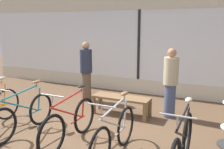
{
  "coord_description": "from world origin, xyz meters",
  "views": [
    {
      "loc": [
        2.57,
        -3.99,
        2.16
      ],
      "look_at": [
        0.0,
        1.42,
        0.95
      ],
      "focal_mm": 40.0,
      "sensor_mm": 36.0,
      "label": 1
    }
  ],
  "objects_px": {
    "bicycle_far_right": "(182,147)",
    "customer_near_rack": "(86,70)",
    "display_bench": "(121,100)",
    "bicycle_center": "(70,123)",
    "customer_by_window": "(171,82)",
    "bicycle_left": "(24,115)",
    "bicycle_right": "(115,134)"
  },
  "relations": [
    {
      "from": "bicycle_center",
      "to": "customer_by_window",
      "type": "relative_size",
      "value": 1.07
    },
    {
      "from": "display_bench",
      "to": "bicycle_left",
      "type": "bearing_deg",
      "value": -127.04
    },
    {
      "from": "bicycle_center",
      "to": "customer_by_window",
      "type": "height_order",
      "value": "customer_by_window"
    },
    {
      "from": "customer_by_window",
      "to": "bicycle_far_right",
      "type": "bearing_deg",
      "value": -73.18
    },
    {
      "from": "bicycle_center",
      "to": "customer_by_window",
      "type": "bearing_deg",
      "value": 57.25
    },
    {
      "from": "bicycle_right",
      "to": "customer_near_rack",
      "type": "distance_m",
      "value": 3.27
    },
    {
      "from": "bicycle_far_right",
      "to": "customer_near_rack",
      "type": "relative_size",
      "value": 1.06
    },
    {
      "from": "bicycle_left",
      "to": "customer_by_window",
      "type": "relative_size",
      "value": 1.07
    },
    {
      "from": "bicycle_right",
      "to": "display_bench",
      "type": "xyz_separation_m",
      "value": [
        -0.68,
        1.83,
        -0.02
      ]
    },
    {
      "from": "bicycle_left",
      "to": "customer_by_window",
      "type": "distance_m",
      "value": 3.28
    },
    {
      "from": "customer_near_rack",
      "to": "bicycle_far_right",
      "type": "bearing_deg",
      "value": -38.66
    },
    {
      "from": "bicycle_far_right",
      "to": "display_bench",
      "type": "height_order",
      "value": "bicycle_far_right"
    },
    {
      "from": "bicycle_center",
      "to": "bicycle_right",
      "type": "relative_size",
      "value": 1.02
    },
    {
      "from": "bicycle_far_right",
      "to": "display_bench",
      "type": "xyz_separation_m",
      "value": [
        -1.75,
        1.82,
        -0.03
      ]
    },
    {
      "from": "bicycle_center",
      "to": "display_bench",
      "type": "relative_size",
      "value": 1.25
    },
    {
      "from": "bicycle_center",
      "to": "customer_by_window",
      "type": "xyz_separation_m",
      "value": [
        1.35,
        2.1,
        0.46
      ]
    },
    {
      "from": "bicycle_center",
      "to": "customer_near_rack",
      "type": "distance_m",
      "value": 2.69
    },
    {
      "from": "bicycle_right",
      "to": "display_bench",
      "type": "height_order",
      "value": "bicycle_right"
    },
    {
      "from": "bicycle_center",
      "to": "customer_near_rack",
      "type": "xyz_separation_m",
      "value": [
        -1.1,
        2.41,
        0.49
      ]
    },
    {
      "from": "bicycle_far_right",
      "to": "display_bench",
      "type": "bearing_deg",
      "value": 133.83
    },
    {
      "from": "bicycle_center",
      "to": "display_bench",
      "type": "bearing_deg",
      "value": 81.19
    },
    {
      "from": "display_bench",
      "to": "customer_by_window",
      "type": "height_order",
      "value": "customer_by_window"
    },
    {
      "from": "bicycle_center",
      "to": "bicycle_far_right",
      "type": "xyz_separation_m",
      "value": [
        2.01,
        -0.09,
        0.01
      ]
    },
    {
      "from": "customer_near_rack",
      "to": "bicycle_left",
      "type": "bearing_deg",
      "value": -89.46
    },
    {
      "from": "bicycle_center",
      "to": "display_bench",
      "type": "xyz_separation_m",
      "value": [
        0.27,
        1.73,
        -0.02
      ]
    },
    {
      "from": "bicycle_center",
      "to": "customer_by_window",
      "type": "distance_m",
      "value": 2.54
    },
    {
      "from": "bicycle_far_right",
      "to": "customer_near_rack",
      "type": "distance_m",
      "value": 4.02
    },
    {
      "from": "display_bench",
      "to": "customer_near_rack",
      "type": "relative_size",
      "value": 0.83
    },
    {
      "from": "bicycle_center",
      "to": "bicycle_right",
      "type": "height_order",
      "value": "bicycle_center"
    },
    {
      "from": "bicycle_far_right",
      "to": "customer_near_rack",
      "type": "height_order",
      "value": "customer_near_rack"
    },
    {
      "from": "bicycle_right",
      "to": "display_bench",
      "type": "bearing_deg",
      "value": 110.25
    },
    {
      "from": "bicycle_far_right",
      "to": "customer_by_window",
      "type": "height_order",
      "value": "customer_by_window"
    }
  ]
}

